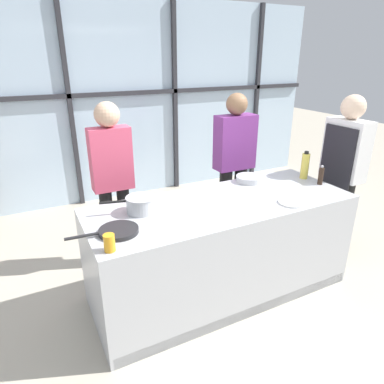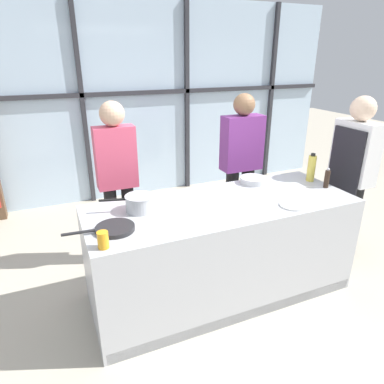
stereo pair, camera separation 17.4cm
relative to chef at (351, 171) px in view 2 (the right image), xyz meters
name	(u,v)px [view 2 (the right image)]	position (x,y,z in m)	size (l,w,h in m)	color
ground_plane	(220,290)	(-1.49, -0.06, -0.96)	(18.00, 18.00, 0.00)	#BCB29E
back_window_wall	(137,102)	(-1.49, 2.64, 0.44)	(6.40, 0.10, 2.80)	silver
demo_island	(221,249)	(-1.49, -0.07, -0.52)	(2.28, 0.86, 0.89)	#B7BABF
chef	(351,171)	(0.00, 0.00, 0.00)	(0.24, 0.44, 1.70)	black
spectator_far_left	(117,174)	(-2.19, 0.82, 0.00)	(0.39, 0.23, 1.66)	black
spectator_center_left	(241,160)	(-0.79, 0.82, -0.02)	(0.46, 0.23, 1.67)	black
frying_pan	(114,228)	(-2.42, -0.19, -0.05)	(0.50, 0.28, 0.03)	#232326
saucepan	(140,203)	(-2.17, 0.06, 0.00)	(0.42, 0.23, 0.13)	silver
white_plate	(293,205)	(-0.99, -0.34, -0.06)	(0.22, 0.22, 0.01)	white
mixing_bowl	(253,180)	(-0.99, 0.25, -0.04)	(0.25, 0.25, 0.06)	silver
oil_bottle	(311,168)	(-0.44, 0.08, 0.06)	(0.08, 0.08, 0.28)	#E0CC4C
pepper_grinder	(327,179)	(-0.43, -0.12, 0.02)	(0.05, 0.05, 0.19)	#332319
juice_glass_near	(103,240)	(-2.53, -0.40, -0.01)	(0.07, 0.07, 0.11)	orange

